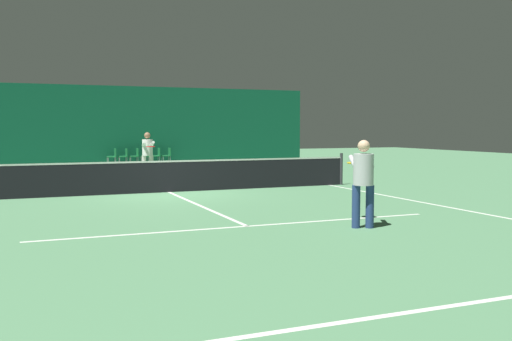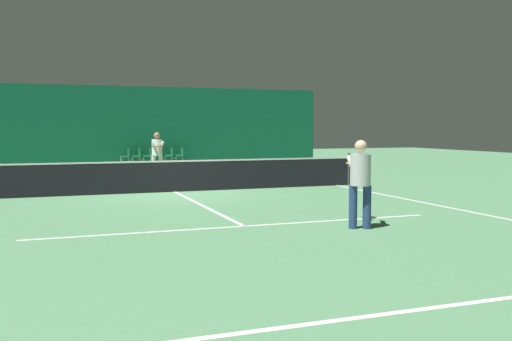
# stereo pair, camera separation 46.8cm
# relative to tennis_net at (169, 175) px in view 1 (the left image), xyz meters

# --- Properties ---
(ground_plane) EXTENTS (60.00, 60.00, 0.00)m
(ground_plane) POSITION_rel_tennis_net_xyz_m (0.00, 0.00, -0.51)
(ground_plane) COLOR #4C7F56
(backdrop_curtain) EXTENTS (23.00, 0.12, 4.14)m
(backdrop_curtain) POSITION_rel_tennis_net_xyz_m (0.00, 14.14, 1.56)
(backdrop_curtain) COLOR #0F5138
(backdrop_curtain) RESTS_ON ground
(court_line_baseline_far) EXTENTS (11.00, 0.10, 0.00)m
(court_line_baseline_far) POSITION_rel_tennis_net_xyz_m (0.00, 11.90, -0.51)
(court_line_baseline_far) COLOR silver
(court_line_baseline_far) RESTS_ON ground
(court_line_baseline_near) EXTENTS (11.00, 0.10, 0.00)m
(court_line_baseline_near) POSITION_rel_tennis_net_xyz_m (0.00, -11.90, -0.51)
(court_line_baseline_near) COLOR silver
(court_line_baseline_near) RESTS_ON ground
(court_line_service_far) EXTENTS (8.25, 0.10, 0.00)m
(court_line_service_far) POSITION_rel_tennis_net_xyz_m (0.00, 6.40, -0.51)
(court_line_service_far) COLOR silver
(court_line_service_far) RESTS_ON ground
(court_line_service_near) EXTENTS (8.25, 0.10, 0.00)m
(court_line_service_near) POSITION_rel_tennis_net_xyz_m (0.00, -6.40, -0.51)
(court_line_service_near) COLOR silver
(court_line_service_near) RESTS_ON ground
(court_line_sideline_right) EXTENTS (0.10, 23.80, 0.00)m
(court_line_sideline_right) POSITION_rel_tennis_net_xyz_m (5.50, 0.00, -0.51)
(court_line_sideline_right) COLOR silver
(court_line_sideline_right) RESTS_ON ground
(court_line_centre) EXTENTS (0.10, 12.80, 0.00)m
(court_line_centre) POSITION_rel_tennis_net_xyz_m (0.00, 0.00, -0.51)
(court_line_centre) COLOR silver
(court_line_centre) RESTS_ON ground
(tennis_net) EXTENTS (12.00, 0.10, 1.07)m
(tennis_net) POSITION_rel_tennis_net_xyz_m (0.00, 0.00, 0.00)
(tennis_net) COLOR black
(tennis_net) RESTS_ON ground
(player_near) EXTENTS (0.86, 1.39, 1.69)m
(player_near) POSITION_rel_tennis_net_xyz_m (2.01, -7.38, 0.48)
(player_near) COLOR navy
(player_near) RESTS_ON ground
(player_far) EXTENTS (0.50, 1.41, 1.75)m
(player_far) POSITION_rel_tennis_net_xyz_m (0.44, 5.16, 0.51)
(player_far) COLOR beige
(player_far) RESTS_ON ground
(courtside_chair_0) EXTENTS (0.44, 0.44, 0.84)m
(courtside_chair_0) POSITION_rel_tennis_net_xyz_m (0.36, 13.59, -0.03)
(courtside_chair_0) COLOR #99999E
(courtside_chair_0) RESTS_ON ground
(courtside_chair_1) EXTENTS (0.44, 0.44, 0.84)m
(courtside_chair_1) POSITION_rel_tennis_net_xyz_m (0.93, 13.59, -0.03)
(courtside_chair_1) COLOR #99999E
(courtside_chair_1) RESTS_ON ground
(courtside_chair_2) EXTENTS (0.44, 0.44, 0.84)m
(courtside_chair_2) POSITION_rel_tennis_net_xyz_m (1.51, 13.59, -0.03)
(courtside_chair_2) COLOR #99999E
(courtside_chair_2) RESTS_ON ground
(courtside_chair_3) EXTENTS (0.44, 0.44, 0.84)m
(courtside_chair_3) POSITION_rel_tennis_net_xyz_m (2.09, 13.59, -0.03)
(courtside_chair_3) COLOR #99999E
(courtside_chair_3) RESTS_ON ground
(courtside_chair_4) EXTENTS (0.44, 0.44, 0.84)m
(courtside_chair_4) POSITION_rel_tennis_net_xyz_m (2.66, 13.59, -0.03)
(courtside_chair_4) COLOR #99999E
(courtside_chair_4) RESTS_ON ground
(courtside_chair_5) EXTENTS (0.44, 0.44, 0.84)m
(courtside_chair_5) POSITION_rel_tennis_net_xyz_m (3.24, 13.59, -0.03)
(courtside_chair_5) COLOR #99999E
(courtside_chair_5) RESTS_ON ground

